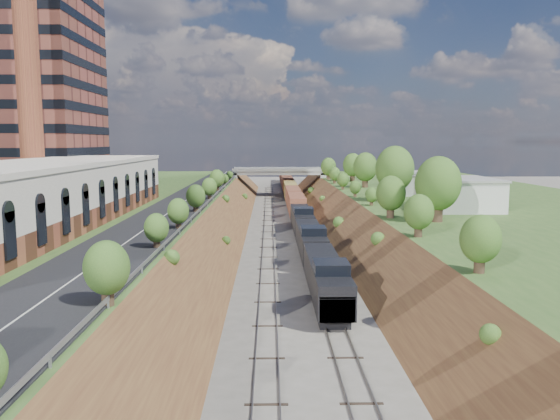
# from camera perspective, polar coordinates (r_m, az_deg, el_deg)

# --- Properties ---
(platform_left) EXTENTS (44.00, 180.00, 5.00)m
(platform_left) POSITION_cam_1_polar(r_m,az_deg,el_deg) (88.54, -21.30, -0.95)
(platform_left) COLOR #375A25
(platform_left) RESTS_ON ground
(platform_right) EXTENTS (44.00, 180.00, 5.00)m
(platform_right) POSITION_cam_1_polar(r_m,az_deg,el_deg) (90.30, 22.00, -0.84)
(platform_right) COLOR #375A25
(platform_right) RESTS_ON ground
(embankment_left) EXTENTS (10.00, 180.00, 10.00)m
(embankment_left) POSITION_cam_1_polar(r_m,az_deg,el_deg) (83.91, -6.97, -2.66)
(embankment_left) COLOR brown
(embankment_left) RESTS_ON ground
(embankment_right) EXTENTS (10.00, 180.00, 10.00)m
(embankment_right) POSITION_cam_1_polar(r_m,az_deg,el_deg) (84.53, 8.05, -2.61)
(embankment_right) COLOR brown
(embankment_right) RESTS_ON ground
(rail_left_track) EXTENTS (1.58, 180.00, 0.18)m
(rail_left_track) POSITION_cam_1_polar(r_m,az_deg,el_deg) (83.45, -1.22, -2.60)
(rail_left_track) COLOR gray
(rail_left_track) RESTS_ON ground
(rail_right_track) EXTENTS (1.58, 180.00, 0.18)m
(rail_right_track) POSITION_cam_1_polar(r_m,az_deg,el_deg) (83.60, 2.35, -2.59)
(rail_right_track) COLOR gray
(rail_right_track) RESTS_ON ground
(road) EXTENTS (8.00, 180.00, 0.10)m
(road) POSITION_cam_1_polar(r_m,az_deg,el_deg) (83.79, -10.08, 0.75)
(road) COLOR black
(road) RESTS_ON platform_left
(guardrail) EXTENTS (0.10, 171.00, 0.70)m
(guardrail) POSITION_cam_1_polar(r_m,az_deg,el_deg) (83.00, -7.31, 1.09)
(guardrail) COLOR #99999E
(guardrail) RESTS_ON platform_left
(commercial_building) EXTENTS (14.30, 62.30, 7.00)m
(commercial_building) POSITION_cam_1_polar(r_m,az_deg,el_deg) (65.72, -24.03, 1.54)
(commercial_building) COLOR brown
(commercial_building) RESTS_ON platform_left
(highrise_tower) EXTENTS (22.00, 22.00, 53.90)m
(highrise_tower) POSITION_cam_1_polar(r_m,az_deg,el_deg) (104.70, -25.64, 16.73)
(highrise_tower) COLOR brown
(highrise_tower) RESTS_ON platform_left
(smokestack) EXTENTS (3.20, 3.20, 40.00)m
(smokestack) POSITION_cam_1_polar(r_m,az_deg,el_deg) (85.84, -24.88, 13.71)
(smokestack) COLOR brown
(smokestack) RESTS_ON platform_left
(overpass) EXTENTS (24.50, 8.30, 7.40)m
(overpass) POSITION_cam_1_polar(r_m,az_deg,el_deg) (144.57, -0.14, 3.45)
(overpass) COLOR gray
(overpass) RESTS_ON ground
(white_building_near) EXTENTS (9.00, 12.00, 4.00)m
(white_building_near) POSITION_cam_1_polar(r_m,az_deg,el_deg) (78.96, 18.06, 1.55)
(white_building_near) COLOR silver
(white_building_near) RESTS_ON platform_right
(white_building_far) EXTENTS (8.00, 10.00, 3.60)m
(white_building_far) POSITION_cam_1_polar(r_m,az_deg,el_deg) (99.82, 13.67, 2.68)
(white_building_far) COLOR silver
(white_building_far) RESTS_ON platform_right
(tree_right_large) EXTENTS (5.25, 5.25, 7.61)m
(tree_right_large) POSITION_cam_1_polar(r_m,az_deg,el_deg) (65.38, 16.19, 2.62)
(tree_right_large) COLOR #473323
(tree_right_large) RESTS_ON platform_right
(tree_left_crest) EXTENTS (2.45, 2.45, 3.55)m
(tree_left_crest) POSITION_cam_1_polar(r_m,az_deg,el_deg) (43.88, -13.47, -2.47)
(tree_left_crest) COLOR #473323
(tree_left_crest) RESTS_ON platform_left
(freight_train) EXTENTS (2.89, 163.37, 4.55)m
(freight_train) POSITION_cam_1_polar(r_m,az_deg,el_deg) (124.33, 1.22, 1.75)
(freight_train) COLOR black
(freight_train) RESTS_ON ground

